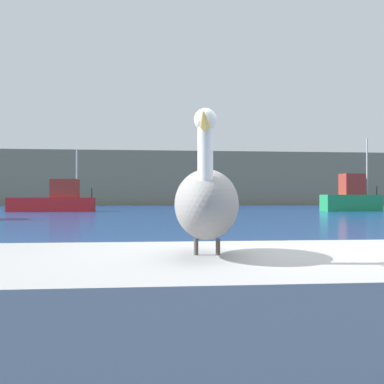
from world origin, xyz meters
TOP-DOWN VIEW (x-y plane):
  - ground_plane at (0.00, 0.00)m, footprint 260.00×260.00m
  - hillside_backdrop at (0.00, 66.37)m, footprint 140.00×11.42m
  - pier_dock at (-0.80, -0.30)m, footprint 3.88×2.06m
  - pelican at (-0.80, -0.31)m, footprint 0.56×1.24m
  - fishing_boat_green at (14.71, 31.59)m, footprint 4.79×1.87m
  - fishing_boat_red at (-7.72, 32.74)m, footprint 6.29×2.36m

SIDE VIEW (x-z plane):
  - ground_plane at x=0.00m, z-range 0.00..0.00m
  - pier_dock at x=-0.80m, z-range 0.00..0.65m
  - fishing_boat_red at x=-7.72m, z-range -1.51..3.13m
  - pelican at x=-0.80m, z-range 0.55..1.44m
  - fishing_boat_green at x=14.71m, z-range -1.77..3.89m
  - hillside_backdrop at x=0.00m, z-range 0.00..7.43m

